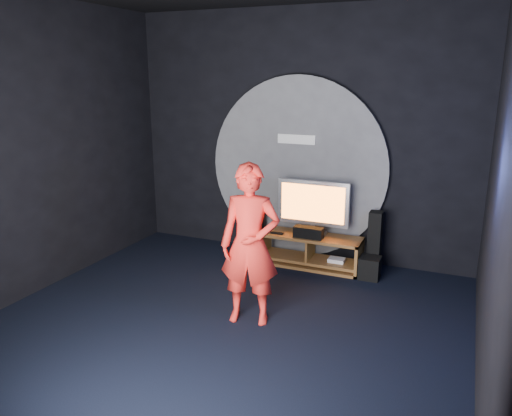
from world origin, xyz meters
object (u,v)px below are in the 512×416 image
at_px(tower_speaker_right, 374,242).
at_px(player, 250,245).
at_px(subwoofer, 370,268).
at_px(tv, 313,205).
at_px(tower_speaker_left, 256,228).
at_px(media_console, 311,253).

xyz_separation_m(tower_speaker_right, player, (-0.98, -1.92, 0.45)).
bearing_deg(subwoofer, tv, 168.74).
height_order(subwoofer, player, player).
relative_size(tower_speaker_left, tower_speaker_right, 1.00).
bearing_deg(tower_speaker_left, subwoofer, -6.58).
distance_m(tv, player, 1.85).
bearing_deg(tower_speaker_right, media_console, -170.39).
xyz_separation_m(tv, player, (-0.13, -1.84, 0.01)).
bearing_deg(player, subwoofer, 47.08).
height_order(tv, tower_speaker_right, tv).
distance_m(tower_speaker_right, player, 2.20).
height_order(tower_speaker_right, subwoofer, tower_speaker_right).
relative_size(tv, subwoofer, 3.43).
bearing_deg(tower_speaker_right, subwoofer, -89.95).
bearing_deg(tv, subwoofer, -11.26).
xyz_separation_m(media_console, subwoofer, (0.84, -0.10, -0.05)).
bearing_deg(player, tv, 73.44).
bearing_deg(subwoofer, tower_speaker_right, 90.05).
height_order(tower_speaker_left, subwoofer, tower_speaker_left).
bearing_deg(tower_speaker_left, player, -68.57).
bearing_deg(media_console, tower_speaker_right, 9.61).
height_order(media_console, subwoofer, media_console).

